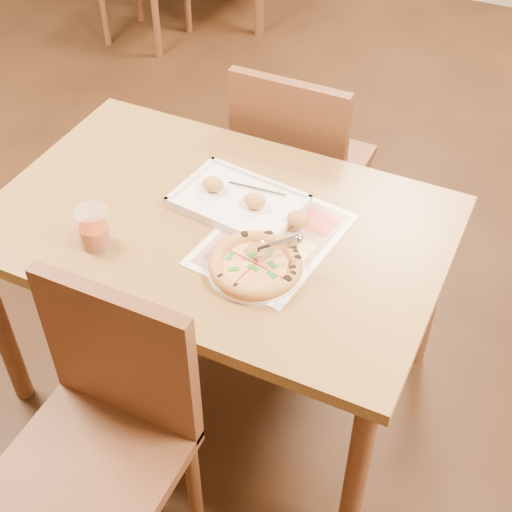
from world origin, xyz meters
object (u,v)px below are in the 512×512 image
at_px(menu, 273,239).
at_px(dining_table, 218,242).
at_px(chair_near, 105,412).
at_px(chair_far, 297,154).
at_px(appetizer_tray, 242,202).
at_px(glass_tumbler, 94,230).
at_px(plate, 256,268).
at_px(pizza, 256,265).
at_px(pizza_cutter, 273,247).

bearing_deg(menu, dining_table, 177.85).
relative_size(chair_near, chair_far, 1.00).
relative_size(appetizer_tray, glass_tumbler, 3.72).
bearing_deg(chair_far, plate, 104.38).
xyz_separation_m(chair_near, pizza, (0.19, 0.46, 0.18)).
xyz_separation_m(chair_far, menu, (0.18, -0.61, 0.16)).
relative_size(plate, menu, 0.59).
bearing_deg(chair_near, dining_table, 90.00).
distance_m(pizza_cutter, menu, 0.14).
bearing_deg(pizza_cutter, dining_table, 124.92).
xyz_separation_m(chair_far, appetizer_tray, (0.04, -0.52, 0.17)).
distance_m(chair_near, pizza, 0.53).
relative_size(pizza, glass_tumbler, 2.18).
height_order(chair_near, plate, chair_near).
distance_m(dining_table, appetizer_tray, 0.14).
bearing_deg(menu, pizza_cutter, -65.78).
height_order(dining_table, appetizer_tray, appetizer_tray).
bearing_deg(dining_table, pizza, -36.86).
relative_size(dining_table, chair_far, 2.77).
height_order(glass_tumbler, menu, glass_tumbler).
distance_m(chair_far, plate, 0.78).
distance_m(pizza, menu, 0.14).
height_order(appetizer_tray, glass_tumbler, glass_tumbler).
height_order(appetizer_tray, menu, appetizer_tray).
bearing_deg(pizza_cutter, glass_tumbler, 165.13).
bearing_deg(glass_tumbler, chair_near, -55.93).
bearing_deg(appetizer_tray, menu, -32.86).
relative_size(dining_table, chair_near, 2.77).
bearing_deg(appetizer_tray, pizza_cutter, -46.36).
height_order(plate, pizza_cutter, pizza_cutter).
bearing_deg(pizza, chair_near, -112.70).
height_order(chair_far, menu, chair_far).
relative_size(pizza, appetizer_tray, 0.59).
bearing_deg(pizza_cutter, pizza, -167.58).
bearing_deg(menu, plate, -85.56).
bearing_deg(dining_table, appetizer_tray, 64.67).
relative_size(plate, appetizer_tray, 0.61).
xyz_separation_m(chair_near, glass_tumbler, (-0.25, 0.37, 0.20)).
relative_size(chair_far, appetizer_tray, 1.10).
height_order(pizza_cutter, glass_tumbler, glass_tumbler).
relative_size(dining_table, appetizer_tray, 3.05).
bearing_deg(chair_far, appetizer_tray, 94.35).
relative_size(dining_table, pizza_cutter, 10.23).
distance_m(dining_table, chair_far, 0.61).
relative_size(dining_table, plate, 5.02).
distance_m(plate, pizza, 0.02).
xyz_separation_m(dining_table, pizza, (0.19, -0.14, 0.11)).
bearing_deg(plate, glass_tumbler, -167.92).
height_order(chair_near, appetizer_tray, chair_near).
relative_size(glass_tumbler, menu, 0.26).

